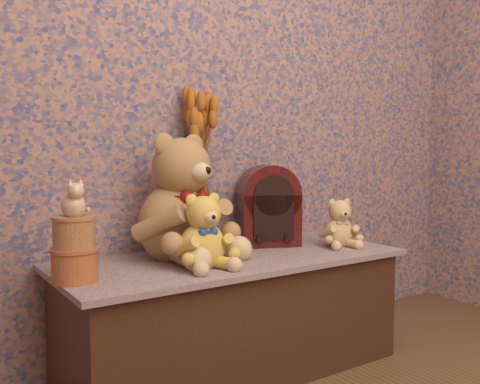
{
  "coord_description": "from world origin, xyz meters",
  "views": [
    {
      "loc": [
        -1.04,
        -0.35,
        0.82
      ],
      "look_at": [
        0.0,
        1.19,
        0.67
      ],
      "focal_mm": 39.22,
      "sensor_mm": 36.0,
      "label": 1
    }
  ],
  "objects_px": {
    "teddy_medium": "(202,228)",
    "biscuit_tin_lower": "(75,265)",
    "teddy_large": "(177,192)",
    "ceramic_vase": "(199,225)",
    "cat_figurine": "(73,198)",
    "teddy_small": "(339,221)",
    "cathedral_radio": "(268,205)"
  },
  "relations": [
    {
      "from": "teddy_large",
      "to": "ceramic_vase",
      "type": "bearing_deg",
      "value": 15.52
    },
    {
      "from": "teddy_small",
      "to": "ceramic_vase",
      "type": "height_order",
      "value": "teddy_small"
    },
    {
      "from": "teddy_large",
      "to": "cathedral_radio",
      "type": "xyz_separation_m",
      "value": [
        0.43,
        0.03,
        -0.08
      ]
    },
    {
      "from": "cathedral_radio",
      "to": "cat_figurine",
      "type": "distance_m",
      "value": 0.86
    },
    {
      "from": "teddy_small",
      "to": "biscuit_tin_lower",
      "type": "height_order",
      "value": "teddy_small"
    },
    {
      "from": "teddy_medium",
      "to": "cat_figurine",
      "type": "height_order",
      "value": "cat_figurine"
    },
    {
      "from": "cathedral_radio",
      "to": "cat_figurine",
      "type": "relative_size",
      "value": 2.87
    },
    {
      "from": "teddy_small",
      "to": "biscuit_tin_lower",
      "type": "distance_m",
      "value": 1.06
    },
    {
      "from": "teddy_large",
      "to": "teddy_medium",
      "type": "bearing_deg",
      "value": -109.53
    },
    {
      "from": "teddy_small",
      "to": "cathedral_radio",
      "type": "relative_size",
      "value": 0.63
    },
    {
      "from": "teddy_medium",
      "to": "cat_figurine",
      "type": "distance_m",
      "value": 0.43
    },
    {
      "from": "teddy_small",
      "to": "cathedral_radio",
      "type": "height_order",
      "value": "cathedral_radio"
    },
    {
      "from": "cat_figurine",
      "to": "teddy_medium",
      "type": "bearing_deg",
      "value": -5.41
    },
    {
      "from": "cathedral_radio",
      "to": "cat_figurine",
      "type": "height_order",
      "value": "cathedral_radio"
    },
    {
      "from": "teddy_small",
      "to": "ceramic_vase",
      "type": "relative_size",
      "value": 1.1
    },
    {
      "from": "teddy_large",
      "to": "ceramic_vase",
      "type": "height_order",
      "value": "teddy_large"
    },
    {
      "from": "teddy_medium",
      "to": "ceramic_vase",
      "type": "distance_m",
      "value": 0.31
    },
    {
      "from": "teddy_small",
      "to": "biscuit_tin_lower",
      "type": "relative_size",
      "value": 1.53
    },
    {
      "from": "teddy_medium",
      "to": "cathedral_radio",
      "type": "bearing_deg",
      "value": 28.48
    },
    {
      "from": "ceramic_vase",
      "to": "biscuit_tin_lower",
      "type": "xyz_separation_m",
      "value": [
        -0.55,
        -0.24,
        -0.05
      ]
    },
    {
      "from": "biscuit_tin_lower",
      "to": "cat_figurine",
      "type": "xyz_separation_m",
      "value": [
        0.0,
        0.0,
        0.2
      ]
    },
    {
      "from": "teddy_medium",
      "to": "biscuit_tin_lower",
      "type": "relative_size",
      "value": 1.95
    },
    {
      "from": "ceramic_vase",
      "to": "cat_figurine",
      "type": "xyz_separation_m",
      "value": [
        -0.55,
        -0.24,
        0.16
      ]
    },
    {
      "from": "biscuit_tin_lower",
      "to": "cat_figurine",
      "type": "distance_m",
      "value": 0.2
    },
    {
      "from": "teddy_medium",
      "to": "teddy_small",
      "type": "xyz_separation_m",
      "value": [
        0.65,
        0.02,
        -0.03
      ]
    },
    {
      "from": "teddy_medium",
      "to": "teddy_small",
      "type": "bearing_deg",
      "value": 4.51
    },
    {
      "from": "teddy_large",
      "to": "biscuit_tin_lower",
      "type": "distance_m",
      "value": 0.48
    },
    {
      "from": "teddy_small",
      "to": "teddy_medium",
      "type": "bearing_deg",
      "value": -157.53
    },
    {
      "from": "teddy_small",
      "to": "cathedral_radio",
      "type": "distance_m",
      "value": 0.29
    },
    {
      "from": "teddy_large",
      "to": "biscuit_tin_lower",
      "type": "bearing_deg",
      "value": -179.68
    },
    {
      "from": "ceramic_vase",
      "to": "cat_figurine",
      "type": "distance_m",
      "value": 0.62
    },
    {
      "from": "teddy_small",
      "to": "cat_figurine",
      "type": "height_order",
      "value": "cat_figurine"
    }
  ]
}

